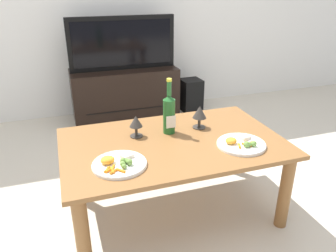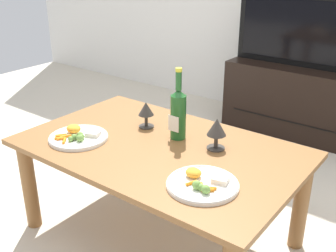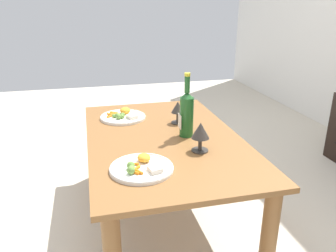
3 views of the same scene
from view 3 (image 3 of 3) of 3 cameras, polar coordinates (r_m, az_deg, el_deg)
name	(u,v)px [view 3 (image 3 of 3)]	position (r m, az deg, el deg)	size (l,w,h in m)	color
ground_plane	(164,215)	(1.99, -0.70, -14.83)	(6.40, 6.40, 0.00)	beige
dining_table	(164,150)	(1.79, -0.76, -4.11)	(1.25, 0.78, 0.48)	brown
wine_bottle	(187,112)	(1.72, 3.17, 2.32)	(0.07, 0.07, 0.33)	#1E5923
goblet_left	(178,109)	(1.92, 1.67, 2.96)	(0.08, 0.08, 0.13)	#38332D
goblet_right	(200,132)	(1.56, 5.53, -1.04)	(0.08, 0.08, 0.14)	#38332D
dinner_plate_left	(123,116)	(2.04, -7.66, 1.66)	(0.27, 0.27, 0.05)	white
dinner_plate_right	(141,167)	(1.42, -4.52, -7.00)	(0.27, 0.27, 0.05)	white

